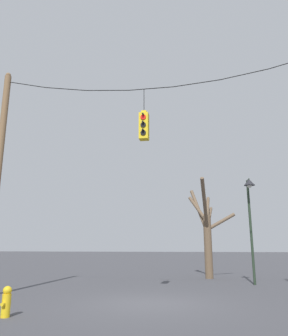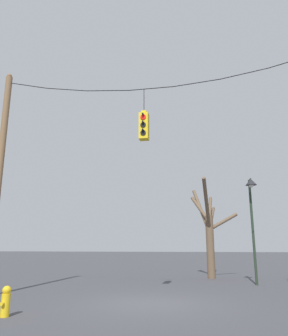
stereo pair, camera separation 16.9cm
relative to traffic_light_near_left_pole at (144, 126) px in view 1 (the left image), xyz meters
The scene contains 6 objects.
ground_plane 6.09m from the traffic_light_near_left_pole, 59.79° to the right, with size 200.00×200.00×0.00m, color #424247.
span_wire 1.78m from the traffic_light_near_left_pole, ahead, with size 11.99×0.03×0.84m.
traffic_light_near_left_pole is the anchor object (origin of this frame).
street_lamp 7.05m from the traffic_light_near_left_pole, 49.67° to the left, with size 0.52×0.90×4.95m.
bare_tree 9.37m from the traffic_light_near_left_pole, 74.76° to the left, with size 2.79×5.28×5.31m.
fire_hydrant 7.14m from the traffic_light_near_left_pole, 134.71° to the right, with size 0.22×0.30×0.75m.
Camera 1 is at (1.61, -10.77, 1.74)m, focal length 35.00 mm.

